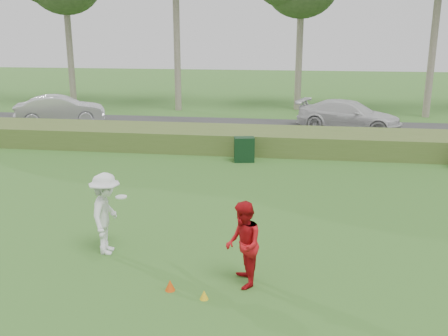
% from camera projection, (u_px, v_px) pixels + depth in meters
% --- Properties ---
extents(ground, '(120.00, 120.00, 0.00)m').
position_uv_depth(ground, '(198.00, 270.00, 11.23)').
color(ground, '#2C6020').
rests_on(ground, ground).
extents(reed_strip, '(80.00, 3.00, 0.90)m').
position_uv_depth(reed_strip, '(250.00, 140.00, 22.55)').
color(reed_strip, '#455F26').
rests_on(reed_strip, ground).
extents(park_road, '(80.00, 6.00, 0.06)m').
position_uv_depth(park_road, '(259.00, 128.00, 27.43)').
color(park_road, '#2D2D2D').
rests_on(park_road, ground).
extents(player_white, '(0.97, 1.36, 1.99)m').
position_uv_depth(player_white, '(106.00, 214.00, 11.88)').
color(player_white, white).
rests_on(player_white, ground).
extents(player_red, '(0.90, 1.04, 1.84)m').
position_uv_depth(player_red, '(243.00, 245.00, 10.34)').
color(player_red, '#B70F15').
rests_on(player_red, ground).
extents(cone_orange, '(0.21, 0.21, 0.23)m').
position_uv_depth(cone_orange, '(170.00, 285.00, 10.33)').
color(cone_orange, '#E74D0C').
rests_on(cone_orange, ground).
extents(cone_yellow, '(0.18, 0.18, 0.19)m').
position_uv_depth(cone_yellow, '(204.00, 295.00, 9.99)').
color(cone_yellow, yellow).
rests_on(cone_yellow, ground).
extents(utility_cabinet, '(0.90, 0.66, 1.02)m').
position_uv_depth(utility_cabinet, '(244.00, 149.00, 20.45)').
color(utility_cabinet, black).
rests_on(utility_cabinet, ground).
extents(car_mid, '(5.18, 3.38, 1.61)m').
position_uv_depth(car_mid, '(61.00, 110.00, 28.48)').
color(car_mid, silver).
rests_on(car_mid, park_road).
extents(car_right, '(5.88, 3.77, 1.59)m').
position_uv_depth(car_right, '(349.00, 116.00, 26.56)').
color(car_right, silver).
rests_on(car_right, park_road).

